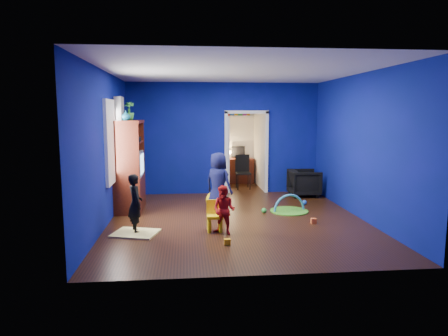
{
  "coord_description": "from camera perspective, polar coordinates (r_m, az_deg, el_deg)",
  "views": [
    {
      "loc": [
        -1.0,
        -7.66,
        2.1
      ],
      "look_at": [
        -0.22,
        0.4,
        0.99
      ],
      "focal_mm": 32.0,
      "sensor_mm": 36.0,
      "label": 1
    }
  ],
  "objects": [
    {
      "name": "alcove",
      "position": [
        11.43,
        2.55,
        3.5
      ],
      "size": [
        1.0,
        1.75,
        2.5
      ],
      "primitive_type": null,
      "color": "silver",
      "rests_on": "floor"
    },
    {
      "name": "wall_front",
      "position": [
        5.06,
        5.94,
        0.33
      ],
      "size": [
        5.0,
        0.02,
        2.9
      ],
      "primitive_type": "cube",
      "color": "navy",
      "rests_on": "floor"
    },
    {
      "name": "toddler_red",
      "position": [
        7.0,
        0.01,
        -6.03
      ],
      "size": [
        0.52,
        0.49,
        0.86
      ],
      "primitive_type": "imported",
      "rotation": [
        0.0,
        0.0,
        -0.51
      ],
      "color": "red",
      "rests_on": "floor"
    },
    {
      "name": "wall_left",
      "position": [
        7.84,
        -16.55,
        2.69
      ],
      "size": [
        0.02,
        5.5,
        2.9
      ],
      "primitive_type": "cube",
      "color": "navy",
      "rests_on": "floor"
    },
    {
      "name": "wall_back",
      "position": [
        10.48,
        -0.03,
        4.22
      ],
      "size": [
        5.0,
        0.02,
        2.9
      ],
      "primitive_type": "cube",
      "color": "navy",
      "rests_on": "floor"
    },
    {
      "name": "toy_1",
      "position": [
        9.49,
        11.41,
        -4.82
      ],
      "size": [
        0.11,
        0.11,
        0.11
      ],
      "primitive_type": "sphere",
      "color": "blue",
      "rests_on": "floor"
    },
    {
      "name": "wall_right",
      "position": [
        8.45,
        19.0,
        2.94
      ],
      "size": [
        0.02,
        5.5,
        2.9
      ],
      "primitive_type": "cube",
      "color": "navy",
      "rests_on": "floor"
    },
    {
      "name": "tv_armoire",
      "position": [
        8.88,
        -13.36,
        0.32
      ],
      "size": [
        0.58,
        1.14,
        1.96
      ],
      "primitive_type": "cube",
      "color": "#380F09",
      "rests_on": "floor"
    },
    {
      "name": "desk_lamp",
      "position": [
        12.11,
        0.76,
        2.23
      ],
      "size": [
        0.14,
        0.14,
        0.14
      ],
      "primitive_type": "sphere",
      "color": "#FFD88C",
      "rests_on": "study_desk"
    },
    {
      "name": "toy_arch",
      "position": [
        8.79,
        9.29,
        -6.02
      ],
      "size": [
        0.73,
        0.2,
        0.74
      ],
      "primitive_type": "torus",
      "rotation": [
        1.57,
        0.0,
        0.21
      ],
      "color": "#3F8CD8",
      "rests_on": "floor"
    },
    {
      "name": "crt_tv",
      "position": [
        8.87,
        -13.12,
        0.58
      ],
      "size": [
        0.46,
        0.7,
        0.54
      ],
      "primitive_type": "cube",
      "color": "silver",
      "rests_on": "tv_armoire"
    },
    {
      "name": "desk_monitor",
      "position": [
        12.2,
        2.04,
        2.36
      ],
      "size": [
        0.4,
        0.05,
        0.32
      ],
      "primitive_type": "cube",
      "color": "black",
      "rests_on": "study_desk"
    },
    {
      "name": "curtain",
      "position": [
        8.71,
        -14.54,
        1.92
      ],
      "size": [
        0.14,
        0.42,
        2.4
      ],
      "primitive_type": "cube",
      "color": "slate",
      "rests_on": "floor"
    },
    {
      "name": "hopper_ball",
      "position": [
        8.84,
        -1.28,
        -4.6
      ],
      "size": [
        0.41,
        0.41,
        0.41
      ],
      "primitive_type": "sphere",
      "color": "yellow",
      "rests_on": "floor"
    },
    {
      "name": "child_navy",
      "position": [
        8.51,
        -0.82,
        -2.08
      ],
      "size": [
        0.75,
        0.72,
        1.29
      ],
      "primitive_type": "imported",
      "rotation": [
        0.0,
        0.0,
        2.44
      ],
      "color": "black",
      "rests_on": "floor"
    },
    {
      "name": "toy_3",
      "position": [
        8.6,
        5.73,
        -6.03
      ],
      "size": [
        0.11,
        0.11,
        0.11
      ],
      "primitive_type": "sphere",
      "color": "green",
      "rests_on": "floor"
    },
    {
      "name": "child_black",
      "position": [
        7.24,
        -12.56,
        -4.97
      ],
      "size": [
        0.37,
        0.45,
        1.05
      ],
      "primitive_type": "imported",
      "rotation": [
        0.0,
        0.0,
        1.92
      ],
      "color": "black",
      "rests_on": "floor"
    },
    {
      "name": "window_left",
      "position": [
        8.17,
        -16.01,
        3.61
      ],
      "size": [
        0.03,
        0.95,
        1.55
      ],
      "primitive_type": "cube",
      "color": "white",
      "rests_on": "wall_left"
    },
    {
      "name": "toy_0",
      "position": [
        7.94,
        12.68,
        -7.39
      ],
      "size": [
        0.1,
        0.08,
        0.1
      ],
      "primitive_type": "cube",
      "color": "orange",
      "rests_on": "floor"
    },
    {
      "name": "armchair",
      "position": [
        10.44,
        11.4,
        -2.08
      ],
      "size": [
        0.76,
        0.74,
        0.68
      ],
      "primitive_type": "imported",
      "rotation": [
        0.0,
        0.0,
        1.56
      ],
      "color": "black",
      "rests_on": "floor"
    },
    {
      "name": "folding_chair",
      "position": [
        11.2,
        2.76,
        -0.65
      ],
      "size": [
        0.4,
        0.4,
        0.92
      ],
      "primitive_type": "cube",
      "color": "black",
      "rests_on": "floor"
    },
    {
      "name": "toy_2",
      "position": [
        6.54,
        0.47,
        -10.52
      ],
      "size": [
        0.1,
        0.08,
        0.1
      ],
      "primitive_type": "cube",
      "color": "#F39D0C",
      "rests_on": "floor"
    },
    {
      "name": "floor",
      "position": [
        8.01,
        1.87,
        -7.44
      ],
      "size": [
        5.0,
        5.5,
        0.01
      ],
      "primitive_type": "cube",
      "color": "black",
      "rests_on": "ground"
    },
    {
      "name": "ceiling",
      "position": [
        7.77,
        1.97,
        13.67
      ],
      "size": [
        5.0,
        5.5,
        0.01
      ],
      "primitive_type": "cube",
      "color": "white",
      "rests_on": "wall_back"
    },
    {
      "name": "doorway",
      "position": [
        10.59,
        3.2,
        2.07
      ],
      "size": [
        1.16,
        0.1,
        2.1
      ],
      "primitive_type": "cube",
      "color": "white",
      "rests_on": "floor"
    },
    {
      "name": "kid_chair",
      "position": [
        7.22,
        -1.34,
        -7.07
      ],
      "size": [
        0.29,
        0.29,
        0.5
      ],
      "primitive_type": "cube",
      "rotation": [
        0.0,
        0.0,
        -0.02
      ],
      "color": "yellow",
      "rests_on": "floor"
    },
    {
      "name": "book_shelf",
      "position": [
        12.14,
        2.07,
        7.39
      ],
      "size": [
        0.88,
        0.24,
        0.04
      ],
      "primitive_type": "cube",
      "color": "white",
      "rests_on": "study_desk"
    },
    {
      "name": "vase",
      "position": [
        8.52,
        -13.87,
        7.27
      ],
      "size": [
        0.2,
        0.2,
        0.2
      ],
      "primitive_type": "imported",
      "rotation": [
        0.0,
        0.0,
        -0.06
      ],
      "color": "#0C6163",
      "rests_on": "tv_armoire"
    },
    {
      "name": "potted_plant",
      "position": [
        9.03,
        -13.41,
        7.94
      ],
      "size": [
        0.23,
        0.23,
        0.4
      ],
      "primitive_type": "imported",
      "rotation": [
        0.0,
        0.0,
        0.01
      ],
      "color": "green",
      "rests_on": "tv_armoire"
    },
    {
      "name": "study_desk",
      "position": [
        12.15,
        2.1,
        -0.39
      ],
      "size": [
        0.88,
        0.44,
        0.75
      ],
      "primitive_type": "cube",
      "color": "#3D140A",
      "rests_on": "floor"
    },
    {
      "name": "yellow_blanket",
      "position": [
        7.28,
        -12.54,
        -9.07
      ],
      "size": [
        0.89,
        0.79,
        0.03
      ],
      "primitive_type": "cube",
      "rotation": [
        0.0,
        0.0,
        -0.28
      ],
      "color": "#F2E07A",
      "rests_on": "floor"
    },
    {
      "name": "play_mat",
      "position": [
        8.8,
        9.29,
        -6.07
      ],
      "size": [
        0.82,
        0.82,
        0.02
      ],
      "primitive_type": "cylinder",
      "color": "green",
      "rests_on": "floor"
    }
  ]
}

